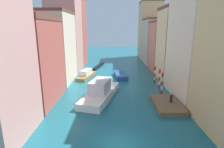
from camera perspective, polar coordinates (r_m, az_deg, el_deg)
name	(u,v)px	position (r m, az deg, el deg)	size (l,w,h in m)	color
ground_plane	(116,79)	(41.83, 1.23, -1.43)	(154.00, 154.00, 0.00)	#196070
building_left_1	(30,60)	(30.35, -24.27, 3.97)	(7.67, 11.32, 13.01)	#B25147
building_left_2	(53,47)	(40.73, -17.86, 8.01)	(7.67, 11.02, 14.69)	beige
building_left_3	(65,33)	(50.73, -14.37, 12.29)	(7.67, 9.83, 19.92)	tan
building_left_4	(73,31)	(59.57, -12.18, 12.93)	(7.67, 8.06, 20.55)	#B25147
building_right_1	(202,32)	(32.45, 26.31, 11.57)	(7.67, 11.81, 21.13)	beige
building_right_2	(177,44)	(42.25, 19.81, 8.72)	(7.67, 8.37, 15.65)	beige
building_right_3	(165,46)	(51.34, 16.25, 8.33)	(7.67, 9.69, 13.04)	#C6705B
building_right_4	(156,41)	(62.13, 13.50, 10.00)	(7.67, 12.01, 14.31)	#BCB299
building_right_5	(150,30)	(72.72, 11.70, 13.22)	(7.67, 9.98, 20.84)	#DBB77A
waterfront_dock	(167,104)	(28.40, 16.83, -9.06)	(3.77, 6.90, 0.66)	brown
person_on_dock	(171,98)	(28.20, 18.02, -7.20)	(0.36, 0.36, 1.39)	black
mooring_pole_0	(162,82)	(32.92, 15.41, -2.51)	(0.36, 0.36, 4.06)	red
mooring_pole_1	(159,78)	(35.66, 14.62, -1.20)	(0.37, 0.37, 4.04)	red
mooring_pole_2	(155,74)	(38.86, 13.23, 0.00)	(0.37, 0.37, 3.86)	red
vaporetto_white	(101,91)	(30.26, -3.60, -5.47)	(6.44, 12.27, 3.04)	white
gondola_black	(99,66)	(54.58, -4.24, 2.49)	(3.04, 10.12, 0.49)	black
motorboat_0	(120,75)	(42.93, 2.63, -0.42)	(3.18, 7.08, 0.90)	#234C93
motorboat_1	(86,74)	(43.07, -8.03, -0.14)	(3.95, 8.06, 1.88)	olive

